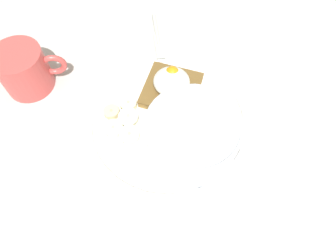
% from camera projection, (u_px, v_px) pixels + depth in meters
% --- Properties ---
extents(ground_plane, '(1.20, 1.20, 0.02)m').
position_uv_depth(ground_plane, '(168.00, 127.00, 0.57)').
color(ground_plane, beige).
rests_on(ground_plane, ground).
extents(plate, '(0.27, 0.27, 0.02)m').
position_uv_depth(plate, '(168.00, 122.00, 0.56)').
color(plate, white).
rests_on(plate, ground_plane).
extents(oatmeal_bowl, '(0.15, 0.15, 0.07)m').
position_uv_depth(oatmeal_bowl, '(192.00, 135.00, 0.50)').
color(oatmeal_bowl, white).
rests_on(oatmeal_bowl, plate).
extents(toast_slice, '(0.10, 0.10, 0.02)m').
position_uv_depth(toast_slice, '(171.00, 90.00, 0.58)').
color(toast_slice, brown).
rests_on(toast_slice, plate).
extents(poached_egg, '(0.06, 0.06, 0.04)m').
position_uv_depth(poached_egg, '(172.00, 81.00, 0.56)').
color(poached_egg, white).
rests_on(poached_egg, toast_slice).
extents(banana_slice_front, '(0.04, 0.04, 0.02)m').
position_uv_depth(banana_slice_front, '(129.00, 117.00, 0.55)').
color(banana_slice_front, '#EEEAC3').
rests_on(banana_slice_front, plate).
extents(banana_slice_left, '(0.04, 0.04, 0.01)m').
position_uv_depth(banana_slice_left, '(112.00, 112.00, 0.56)').
color(banana_slice_left, beige).
rests_on(banana_slice_left, plate).
extents(banana_slice_back, '(0.04, 0.04, 0.01)m').
position_uv_depth(banana_slice_back, '(113.00, 129.00, 0.54)').
color(banana_slice_back, '#F0EFC6').
rests_on(banana_slice_back, plate).
extents(banana_slice_right, '(0.04, 0.04, 0.01)m').
position_uv_depth(banana_slice_right, '(128.00, 104.00, 0.57)').
color(banana_slice_right, '#F3EDBD').
rests_on(banana_slice_right, plate).
extents(banana_slice_inner, '(0.04, 0.04, 0.01)m').
position_uv_depth(banana_slice_inner, '(130.00, 135.00, 0.54)').
color(banana_slice_inner, '#EFECBA').
rests_on(banana_slice_inner, plate).
extents(coffee_mug, '(0.12, 0.09, 0.08)m').
position_uv_depth(coffee_mug, '(24.00, 69.00, 0.57)').
color(coffee_mug, '#D54C49').
rests_on(coffee_mug, ground_plane).
extents(knife, '(0.06, 0.12, 0.01)m').
position_uv_depth(knife, '(157.00, 35.00, 0.67)').
color(knife, silver).
rests_on(knife, ground_plane).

